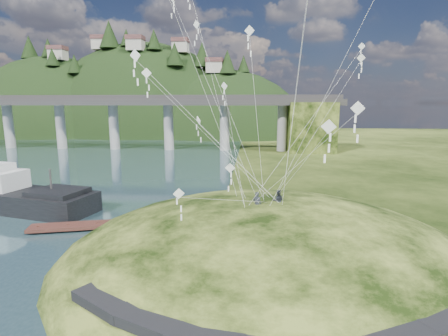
{
  "coord_description": "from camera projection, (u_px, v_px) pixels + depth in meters",
  "views": [
    {
      "loc": [
        6.51,
        -24.98,
        12.79
      ],
      "look_at": [
        4.0,
        6.0,
        7.0
      ],
      "focal_mm": 28.0,
      "sensor_mm": 36.0,
      "label": 1
    }
  ],
  "objects": [
    {
      "name": "footpath",
      "position": [
        269.0,
        329.0,
        16.81
      ],
      "size": [
        22.29,
        5.84,
        0.83
      ],
      "color": "black",
      "rests_on": "ground"
    },
    {
      "name": "work_barge",
      "position": [
        13.0,
        195.0,
        42.51
      ],
      "size": [
        21.4,
        10.33,
        7.23
      ],
      "color": "black",
      "rests_on": "ground"
    },
    {
      "name": "kite_flyers",
      "position": [
        271.0,
        191.0,
        27.81
      ],
      "size": [
        2.58,
        1.67,
        1.94
      ],
      "color": "#242831",
      "rests_on": "ground"
    },
    {
      "name": "wooden_dock",
      "position": [
        97.0,
        225.0,
        36.06
      ],
      "size": [
        13.24,
        5.37,
        0.94
      ],
      "color": "#381C17",
      "rests_on": "ground"
    },
    {
      "name": "far_ridge",
      "position": [
        137.0,
        150.0,
        151.86
      ],
      "size": [
        153.0,
        70.0,
        94.5
      ],
      "color": "black",
      "rests_on": "ground"
    },
    {
      "name": "kite_swarm",
      "position": [
        244.0,
        50.0,
        27.26
      ],
      "size": [
        21.5,
        17.97,
        21.95
      ],
      "color": "white",
      "rests_on": "ground"
    },
    {
      "name": "bridge",
      "position": [
        133.0,
        114.0,
        96.31
      ],
      "size": [
        160.0,
        11.0,
        15.0
      ],
      "color": "#2D2B2B",
      "rests_on": "ground"
    },
    {
      "name": "grass_hill",
      "position": [
        268.0,
        278.0,
        28.93
      ],
      "size": [
        36.0,
        32.0,
        13.0
      ],
      "color": "black",
      "rests_on": "ground"
    },
    {
      "name": "ground",
      "position": [
        167.0,
        269.0,
        27.33
      ],
      "size": [
        320.0,
        320.0,
        0.0
      ],
      "primitive_type": "plane",
      "color": "black",
      "rests_on": "ground"
    }
  ]
}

